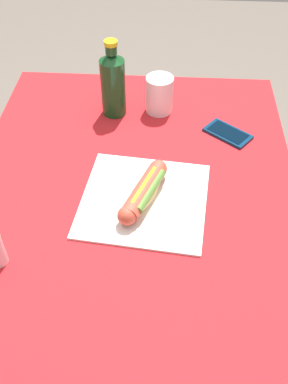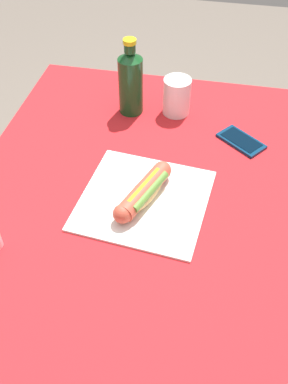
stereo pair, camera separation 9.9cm
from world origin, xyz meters
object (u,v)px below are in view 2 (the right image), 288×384
(hot_dog, at_px, (144,192))
(cell_phone, at_px, (241,141))
(drinking_cup, at_px, (177,96))
(soda_bottle, at_px, (131,81))

(hot_dog, distance_m, cell_phone, 0.35)
(drinking_cup, bearing_deg, soda_bottle, -81.90)
(cell_phone, height_order, soda_bottle, soda_bottle)
(cell_phone, relative_size, drinking_cup, 1.31)
(hot_dog, bearing_deg, cell_phone, 141.23)
(soda_bottle, distance_m, drinking_cup, 0.14)
(drinking_cup, bearing_deg, hot_dog, -3.13)
(hot_dog, relative_size, cell_phone, 1.43)
(cell_phone, height_order, drinking_cup, drinking_cup)
(soda_bottle, bearing_deg, hot_dog, 17.21)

